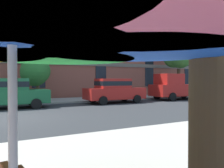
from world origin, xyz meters
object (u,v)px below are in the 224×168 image
(pickup_red, at_px, (177,88))
(street_tree_middle, at_px, (36,70))
(sedan_red, at_px, (114,90))
(patio_umbrella, at_px, (12,8))
(street_tree_right, at_px, (178,57))
(sedan_green, at_px, (9,92))

(pickup_red, distance_m, street_tree_middle, 11.65)
(sedan_red, relative_size, patio_umbrella, 1.18)
(street_tree_middle, bearing_deg, patio_umbrella, -99.20)
(street_tree_middle, distance_m, street_tree_right, 13.99)
(sedan_green, height_order, patio_umbrella, patio_umbrella)
(sedan_green, bearing_deg, pickup_red, 0.00)
(pickup_red, bearing_deg, patio_umbrella, -137.13)
(sedan_green, relative_size, pickup_red, 0.86)
(sedan_green, bearing_deg, street_tree_middle, 58.20)
(sedan_green, relative_size, street_tree_middle, 1.19)
(street_tree_right, bearing_deg, sedan_red, -163.08)
(sedan_red, bearing_deg, sedan_green, 180.00)
(sedan_green, xyz_separation_m, street_tree_middle, (2.02, 3.26, 1.48))
(sedan_green, height_order, pickup_red, pickup_red)
(sedan_green, distance_m, street_tree_middle, 4.11)
(pickup_red, bearing_deg, street_tree_middle, 163.64)
(sedan_green, bearing_deg, sedan_red, 0.00)
(sedan_green, distance_m, pickup_red, 13.11)
(pickup_red, xyz_separation_m, street_tree_middle, (-11.09, 3.26, 1.40))
(street_tree_right, bearing_deg, sedan_green, -170.35)
(patio_umbrella, bearing_deg, street_tree_right, 43.09)
(pickup_red, relative_size, street_tree_middle, 1.38)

